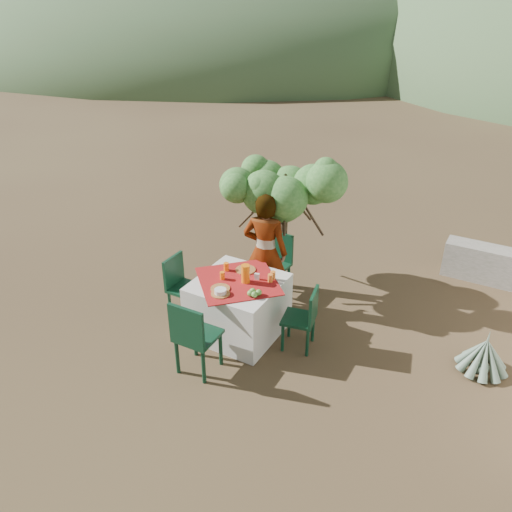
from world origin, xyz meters
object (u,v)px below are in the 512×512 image
Objects in this scene: table at (238,306)px; chair_left at (181,284)px; chair_far at (276,261)px; person at (265,252)px; shrub_tree at (290,197)px; juice_pitcher at (246,274)px; chair_near at (194,335)px; agave at (484,356)px; chair_right at (305,316)px.

table is 1.51× the size of chair_left.
chair_left is at bearing -120.58° from chair_far.
shrub_tree reaches higher than person.
chair_left is at bearing -176.29° from juice_pitcher.
agave is at bearing -151.03° from chair_near.
chair_near is 1.37m from chair_right.
table is 0.78× the size of person.
juice_pitcher is (0.10, -0.68, 0.05)m from person.
chair_far is at bearing -35.88° from chair_left.
shrub_tree reaches higher than chair_left.
shrub_tree is at bearing -156.86° from chair_right.
chair_left is 1.05× the size of chair_right.
chair_far is at bearing -111.19° from shrub_tree.
agave is (2.90, -0.37, -0.29)m from chair_far.
chair_near is 1.53× the size of agave.
chair_far reaches higher than chair_left.
agave is (2.85, 0.74, -0.17)m from table.
chair_far is at bearing 92.55° from table.
juice_pitcher is (0.12, 0.95, 0.35)m from chair_near.
chair_right is (0.86, 0.11, 0.08)m from table.
shrub_tree reaches higher than chair_right.
chair_far is 3.84× the size of juice_pitcher.
juice_pitcher is at bearing -165.24° from agave.
shrub_tree is (0.90, 1.37, 0.93)m from chair_left.
chair_near is at bearing -51.51° from chair_right.
chair_left reaches higher than table.
chair_far reaches higher than table.
person is at bearing -50.02° from chair_left.
chair_left is 3.81m from agave.
table is at bearing -92.36° from chair_near.
table is at bearing -82.84° from chair_far.
chair_near is 1.01m from juice_pitcher.
juice_pitcher is at bearing -87.11° from shrub_tree.
chair_right reaches higher than table.
table is 1.68m from shrub_tree.
chair_far is at bearing -148.93° from chair_right.
shrub_tree is at bearing -92.55° from chair_near.
chair_right is 0.49× the size of person.
shrub_tree is at bearing 73.42° from chair_far.
shrub_tree is (0.05, 2.26, 0.88)m from chair_near.
chair_near is at bearing -91.08° from table.
juice_pitcher is (0.10, 0.02, 0.50)m from table.
chair_left reaches higher than agave.
shrub_tree is 3.12m from agave.
shrub_tree is (-0.83, 1.22, 0.95)m from chair_right.
chair_right is at bearing -131.59° from chair_near.
shrub_tree is 1.42m from juice_pitcher.
chair_near is at bearing -136.81° from chair_left.
chair_near is at bearing 77.24° from person.
table is 5.56× the size of juice_pitcher.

